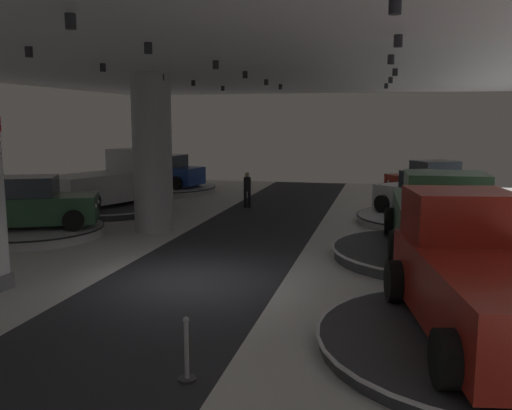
# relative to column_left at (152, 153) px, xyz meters

# --- Properties ---
(ground) EXTENTS (24.00, 44.00, 0.06)m
(ground) POSITION_rel_column_left_xyz_m (3.41, -5.71, -2.77)
(ground) COLOR silver
(ceiling_with_spotlights) EXTENTS (24.00, 44.00, 0.39)m
(ceiling_with_spotlights) POSITION_rel_column_left_xyz_m (3.41, -5.71, 2.80)
(ceiling_with_spotlights) COLOR silver
(column_left) EXTENTS (1.37, 1.37, 5.50)m
(column_left) POSITION_rel_column_left_xyz_m (0.00, 0.00, 0.00)
(column_left) COLOR #ADADB2
(column_left) RESTS_ON ground
(display_platform_deep_right) EXTENTS (5.16, 5.16, 0.23)m
(display_platform_deep_right) POSITION_rel_column_left_xyz_m (10.18, 9.93, -2.62)
(display_platform_deep_right) COLOR silver
(display_platform_deep_right) RESTS_ON ground
(display_car_deep_right) EXTENTS (4.53, 3.72, 1.71)m
(display_car_deep_right) POSITION_rel_column_left_xyz_m (10.21, 9.95, -1.75)
(display_car_deep_right) COLOR maroon
(display_car_deep_right) RESTS_ON display_platform_deep_right
(display_platform_mid_right) EXTENTS (5.68, 5.68, 0.32)m
(display_platform_mid_right) POSITION_rel_column_left_xyz_m (9.37, -2.11, -2.57)
(display_platform_mid_right) COLOR #333338
(display_platform_mid_right) RESTS_ON ground
(pickup_truck_mid_right) EXTENTS (2.78, 5.37, 2.30)m
(pickup_truck_mid_right) POSITION_rel_column_left_xyz_m (9.38, -2.43, -1.49)
(pickup_truck_mid_right) COLOR #2D5638
(pickup_truck_mid_right) RESTS_ON display_platform_mid_right
(display_platform_far_right) EXTENTS (5.34, 5.34, 0.29)m
(display_platform_far_right) POSITION_rel_column_left_xyz_m (9.58, 3.67, -2.59)
(display_platform_far_right) COLOR #B7B7BC
(display_platform_far_right) RESTS_ON ground
(display_car_far_right) EXTENTS (4.20, 4.29, 1.71)m
(display_car_far_right) POSITION_rel_column_left_xyz_m (9.60, 3.65, -1.69)
(display_car_far_right) COLOR silver
(display_car_far_right) RESTS_ON display_platform_far_right
(display_platform_mid_left) EXTENTS (4.64, 4.64, 0.34)m
(display_platform_mid_left) POSITION_rel_column_left_xyz_m (-3.52, -1.96, -2.56)
(display_platform_mid_left) COLOR #B7B7BC
(display_platform_mid_left) RESTS_ON ground
(display_car_mid_left) EXTENTS (4.57, 3.48, 1.71)m
(display_car_mid_left) POSITION_rel_column_left_xyz_m (-3.55, -1.97, -1.65)
(display_car_mid_left) COLOR #2D5638
(display_car_mid_left) RESTS_ON display_platform_mid_left
(display_platform_far_left) EXTENTS (5.75, 5.75, 0.29)m
(display_platform_far_left) POSITION_rel_column_left_xyz_m (-3.78, 3.60, -2.59)
(display_platform_far_left) COLOR #333338
(display_platform_far_left) RESTS_ON ground
(pickup_truck_far_left) EXTENTS (4.05, 5.70, 2.30)m
(pickup_truck_far_left) POSITION_rel_column_left_xyz_m (-3.66, 3.90, -1.52)
(pickup_truck_far_left) COLOR silver
(pickup_truck_far_left) RESTS_ON display_platform_far_left
(display_platform_near_right) EXTENTS (5.68, 5.68, 0.26)m
(display_platform_near_right) POSITION_rel_column_left_xyz_m (9.70, -8.47, -2.60)
(display_platform_near_right) COLOR #333338
(display_platform_near_right) RESTS_ON ground
(pickup_truck_near_right) EXTENTS (3.38, 5.58, 2.30)m
(pickup_truck_near_right) POSITION_rel_column_left_xyz_m (9.64, -8.16, -1.56)
(pickup_truck_near_right) COLOR maroon
(pickup_truck_near_right) RESTS_ON display_platform_near_right
(display_platform_deep_left) EXTENTS (5.62, 5.62, 0.34)m
(display_platform_deep_left) POSITION_rel_column_left_xyz_m (-3.72, 9.83, -2.56)
(display_platform_deep_left) COLOR #B7B7BC
(display_platform_deep_left) RESTS_ON ground
(display_car_deep_left) EXTENTS (4.47, 2.87, 1.71)m
(display_car_deep_left) POSITION_rel_column_left_xyz_m (-3.69, 9.83, -1.65)
(display_car_deep_left) COLOR navy
(display_car_deep_left) RESTS_ON display_platform_deep_left
(visitor_walking_near) EXTENTS (0.32, 0.32, 1.59)m
(visitor_walking_near) POSITION_rel_column_left_xyz_m (1.98, 5.73, -1.84)
(visitor_walking_near) COLOR black
(visitor_walking_near) RESTS_ON ground
(stanchion_a) EXTENTS (0.28, 0.28, 1.01)m
(stanchion_a) POSITION_rel_column_left_xyz_m (5.15, -10.61, -2.38)
(stanchion_a) COLOR #333338
(stanchion_a) RESTS_ON ground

